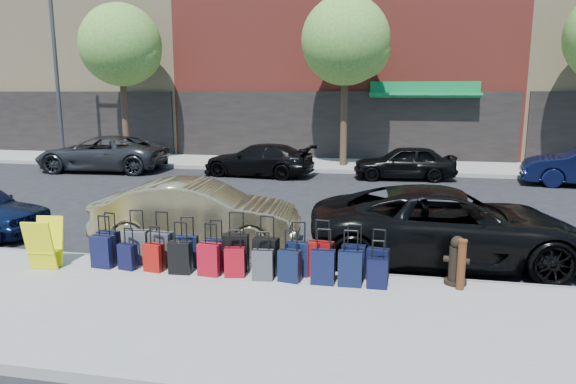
% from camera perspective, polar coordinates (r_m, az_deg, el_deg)
% --- Properties ---
extents(ground, '(120.00, 120.00, 0.00)m').
position_cam_1_polar(ground, '(13.93, 0.31, -2.79)').
color(ground, black).
rests_on(ground, ground).
extents(sidewalk_near, '(60.00, 4.00, 0.15)m').
position_cam_1_polar(sidewalk_near, '(7.95, -9.06, -13.15)').
color(sidewalk_near, gray).
rests_on(sidewalk_near, ground).
extents(sidewalk_far, '(60.00, 4.00, 0.15)m').
position_cam_1_polar(sidewalk_far, '(23.65, 5.02, 3.02)').
color(sidewalk_far, gray).
rests_on(sidewalk_far, ground).
extents(curb_near, '(60.00, 0.08, 0.15)m').
position_cam_1_polar(curb_near, '(9.73, -4.87, -8.48)').
color(curb_near, gray).
rests_on(curb_near, ground).
extents(curb_far, '(60.00, 0.08, 0.15)m').
position_cam_1_polar(curb_far, '(21.66, 4.41, 2.31)').
color(curb_far, gray).
rests_on(curb_far, ground).
extents(building_left, '(15.00, 12.12, 16.00)m').
position_cam_1_polar(building_left, '(36.69, -20.10, 17.60)').
color(building_left, tan).
rests_on(building_left, ground).
extents(tree_left, '(3.80, 3.80, 7.27)m').
position_cam_1_polar(tree_left, '(26.06, -17.79, 15.05)').
color(tree_left, black).
rests_on(tree_left, sidewalk_far).
extents(tree_center, '(3.80, 3.80, 7.27)m').
position_cam_1_polar(tree_center, '(22.96, 6.76, 16.11)').
color(tree_center, black).
rests_on(tree_center, sidewalk_far).
extents(streetlight, '(2.59, 0.18, 8.00)m').
position_cam_1_polar(streetlight, '(26.97, -24.05, 12.88)').
color(streetlight, '#333338').
rests_on(streetlight, sidewalk_far).
extents(suitcase_front_0, '(0.41, 0.26, 0.94)m').
position_cam_1_polar(suitcase_front_0, '(10.37, -19.25, -5.70)').
color(suitcase_front_0, black).
rests_on(suitcase_front_0, sidewalk_near).
extents(suitcase_front_1, '(0.45, 0.29, 1.02)m').
position_cam_1_polar(suitcase_front_1, '(10.07, -16.46, -5.86)').
color(suitcase_front_1, '#404046').
rests_on(suitcase_front_1, sidewalk_near).
extents(suitcase_front_2, '(0.44, 0.27, 1.02)m').
position_cam_1_polar(suitcase_front_2, '(9.84, -13.91, -6.14)').
color(suitcase_front_2, '#323236').
rests_on(suitcase_front_2, sidewalk_near).
extents(suitcase_front_3, '(0.42, 0.27, 0.94)m').
position_cam_1_polar(suitcase_front_3, '(9.68, -11.13, -6.45)').
color(suitcase_front_3, black).
rests_on(suitcase_front_3, sidewalk_near).
extents(suitcase_front_4, '(0.38, 0.21, 0.90)m').
position_cam_1_polar(suitcase_front_4, '(9.49, -8.06, -6.78)').
color(suitcase_front_4, black).
rests_on(suitcase_front_4, sidewalk_near).
extents(suitcase_front_5, '(0.47, 0.29, 1.07)m').
position_cam_1_polar(suitcase_front_5, '(9.35, -5.78, -6.66)').
color(suitcase_front_5, black).
rests_on(suitcase_front_5, sidewalk_near).
extents(suitcase_front_6, '(0.46, 0.28, 1.04)m').
position_cam_1_polar(suitcase_front_6, '(9.15, -2.46, -7.08)').
color(suitcase_front_6, black).
rests_on(suitcase_front_6, sidewalk_near).
extents(suitcase_front_7, '(0.40, 0.23, 0.97)m').
position_cam_1_polar(suitcase_front_7, '(9.05, 1.09, -7.41)').
color(suitcase_front_7, black).
rests_on(suitcase_front_7, sidewalk_near).
extents(suitcase_front_8, '(0.44, 0.28, 1.00)m').
position_cam_1_polar(suitcase_front_8, '(9.01, 3.70, -7.45)').
color(suitcase_front_8, maroon).
rests_on(suitcase_front_8, sidewalk_near).
extents(suitcase_front_9, '(0.41, 0.24, 0.96)m').
position_cam_1_polar(suitcase_front_9, '(8.96, 7.27, -7.72)').
color(suitcase_front_9, black).
rests_on(suitcase_front_9, sidewalk_near).
extents(suitcase_front_10, '(0.39, 0.26, 0.88)m').
position_cam_1_polar(suitcase_front_10, '(8.98, 9.93, -7.91)').
color(suitcase_front_10, black).
rests_on(suitcase_front_10, sidewalk_near).
extents(suitcase_back_0, '(0.43, 0.27, 0.96)m').
position_cam_1_polar(suitcase_back_0, '(10.06, -19.85, -6.21)').
color(suitcase_back_0, black).
rests_on(suitcase_back_0, sidewalk_near).
extents(suitcase_back_1, '(0.35, 0.25, 0.77)m').
position_cam_1_polar(suitcase_back_1, '(9.81, -17.38, -6.85)').
color(suitcase_back_1, black).
rests_on(suitcase_back_1, sidewalk_near).
extents(suitcase_back_2, '(0.37, 0.25, 0.82)m').
position_cam_1_polar(suitcase_back_2, '(9.58, -14.67, -7.03)').
color(suitcase_back_2, maroon).
rests_on(suitcase_back_2, sidewalk_near).
extents(suitcase_back_3, '(0.40, 0.25, 0.93)m').
position_cam_1_polar(suitcase_back_3, '(9.35, -11.88, -7.13)').
color(suitcase_back_3, black).
rests_on(suitcase_back_3, sidewalk_near).
extents(suitcase_back_4, '(0.41, 0.27, 0.93)m').
position_cam_1_polar(suitcase_back_4, '(9.16, -8.69, -7.40)').
color(suitcase_back_4, maroon).
rests_on(suitcase_back_4, sidewalk_near).
extents(suitcase_back_5, '(0.38, 0.26, 0.83)m').
position_cam_1_polar(suitcase_back_5, '(9.05, -5.94, -7.76)').
color(suitcase_back_5, maroon).
rests_on(suitcase_back_5, sidewalk_near).
extents(suitcase_back_6, '(0.37, 0.24, 0.84)m').
position_cam_1_polar(suitcase_back_6, '(8.87, -2.82, -8.09)').
color(suitcase_back_6, '#39383D').
rests_on(suitcase_back_6, sidewalk_near).
extents(suitcase_back_7, '(0.40, 0.28, 0.89)m').
position_cam_1_polar(suitcase_back_7, '(8.78, 0.19, -8.18)').
color(suitcase_back_7, black).
rests_on(suitcase_back_7, sidewalk_near).
extents(suitcase_back_8, '(0.39, 0.23, 0.94)m').
position_cam_1_polar(suitcase_back_8, '(8.69, 3.91, -8.30)').
color(suitcase_back_8, black).
rests_on(suitcase_back_8, sidewalk_near).
extents(suitcase_back_9, '(0.40, 0.24, 0.94)m').
position_cam_1_polar(suitcase_back_9, '(8.65, 6.91, -8.44)').
color(suitcase_back_9, black).
rests_on(suitcase_back_9, sidewalk_near).
extents(suitcase_back_10, '(0.34, 0.20, 0.80)m').
position_cam_1_polar(suitcase_back_10, '(8.63, 9.88, -8.89)').
color(suitcase_back_10, black).
rests_on(suitcase_back_10, sidewalk_near).
extents(fire_hydrant, '(0.43, 0.37, 0.83)m').
position_cam_1_polar(fire_hydrant, '(9.08, 18.21, -7.40)').
color(fire_hydrant, black).
rests_on(fire_hydrant, sidewalk_near).
extents(bollard, '(0.15, 0.15, 0.84)m').
position_cam_1_polar(bollard, '(8.85, 18.70, -7.58)').
color(bollard, '#38190C').
rests_on(bollard, sidewalk_near).
extents(display_rack, '(0.57, 0.62, 0.92)m').
position_cam_1_polar(display_rack, '(10.37, -25.42, -5.24)').
color(display_rack, yellow).
rests_on(display_rack, sidewalk_near).
extents(car_near_1, '(4.52, 2.00, 1.44)m').
position_cam_1_polar(car_near_1, '(11.33, -9.94, -2.41)').
color(car_near_1, '#928259').
rests_on(car_near_1, ground).
extents(car_near_2, '(5.57, 2.93, 1.50)m').
position_cam_1_polar(car_near_2, '(10.55, 17.43, -3.60)').
color(car_near_2, black).
rests_on(car_near_2, ground).
extents(car_far_0, '(5.64, 2.92, 1.52)m').
position_cam_1_polar(car_far_0, '(23.47, -19.96, 4.04)').
color(car_far_0, '#303033').
rests_on(car_far_0, ground).
extents(car_far_1, '(4.69, 2.34, 1.31)m').
position_cam_1_polar(car_far_1, '(20.80, -3.32, 3.58)').
color(car_far_1, black).
rests_on(car_far_1, ground).
extents(car_far_2, '(4.01, 1.87, 1.33)m').
position_cam_1_polar(car_far_2, '(20.45, 12.80, 3.23)').
color(car_far_2, black).
rests_on(car_far_2, ground).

